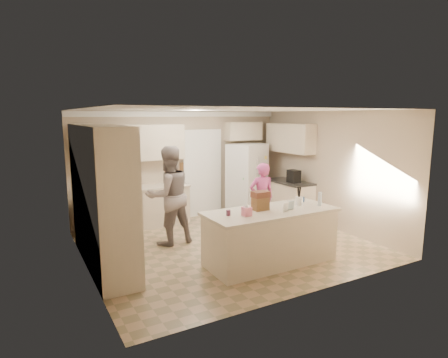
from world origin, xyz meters
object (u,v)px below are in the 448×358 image
refrigerator (247,179)px  tissue_box (247,211)px  teen_girl (262,198)px  utensil_crock (299,201)px  teen_boy (169,196)px  coffee_maker (294,176)px  dollhouse_body (260,204)px  island_base (270,238)px

refrigerator → tissue_box: 3.57m
teen_girl → tissue_box: bearing=59.7°
utensil_crock → teen_girl: teen_girl is taller
tissue_box → teen_girl: bearing=48.7°
utensil_crock → teen_boy: (-1.80, 1.71, -0.04)m
tissue_box → coffee_maker: bearing=37.6°
utensil_crock → dollhouse_body: bearing=176.4°
dollhouse_body → teen_girl: bearing=54.4°
utensil_crock → tissue_box: bearing=-172.9°
tissue_box → teen_girl: 2.10m
dollhouse_body → teen_boy: teen_boy is taller
refrigerator → island_base: 3.24m
tissue_box → dollhouse_body: dollhouse_body is taller
coffee_maker → teen_boy: (-3.20, -0.14, -0.11)m
coffee_maker → teen_girl: (-1.22, -0.43, -0.31)m
teen_boy → coffee_maker: bearing=176.5°
teen_girl → refrigerator: bearing=-99.9°
refrigerator → dollhouse_body: 3.19m
teen_boy → teen_girl: 2.02m
tissue_box → dollhouse_body: bearing=26.6°
utensil_crock → dollhouse_body: (-0.80, 0.05, 0.04)m
utensil_crock → teen_boy: 2.49m
refrigerator → dollhouse_body: size_ratio=6.92×
coffee_maker → utensil_crock: bearing=-127.1°
refrigerator → teen_boy: (-2.53, -1.14, 0.06)m
teen_girl → dollhouse_body: bearing=65.4°
coffee_maker → teen_boy: 3.21m
utensil_crock → teen_girl: size_ratio=0.10×
tissue_box → teen_boy: bearing=107.9°
dollhouse_body → island_base: bearing=-33.7°
tissue_box → teen_boy: 1.96m
island_base → dollhouse_body: 0.62m
utensil_crock → teen_boy: teen_boy is taller
utensil_crock → teen_boy: bearing=136.5°
dollhouse_body → refrigerator: bearing=61.4°
refrigerator → teen_girl: (-0.55, -1.43, -0.14)m
coffee_maker → teen_girl: size_ratio=0.20×
tissue_box → dollhouse_body: 0.45m
island_base → dollhouse_body: size_ratio=8.46×
island_base → utensil_crock: bearing=4.4°
refrigerator → coffee_maker: refrigerator is taller
tissue_box → teen_boy: teen_boy is taller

